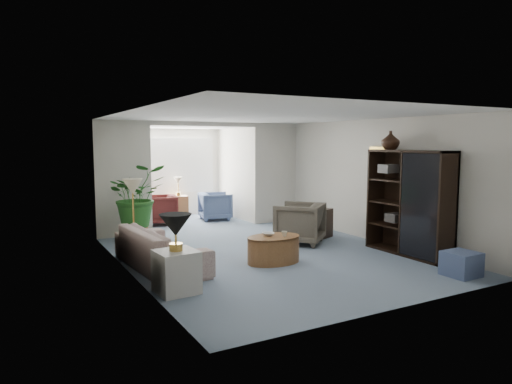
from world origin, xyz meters
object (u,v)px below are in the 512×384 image
sofa (161,248)px  end_table (176,272)px  floor_lamp (133,187)px  coffee_bowl (268,234)px  sunroom_table (179,207)px  coffee_table (274,249)px  cabinet_urn (390,140)px  sunroom_chair_blue (215,206)px  side_table_dark (319,223)px  framed_picture (381,159)px  plant_pot (138,234)px  sunroom_chair_maroon (160,210)px  ottoman (461,264)px  table_lamp (176,225)px  coffee_cup (284,234)px  wingback_chair (300,223)px  entertainment_cabinet (409,203)px

sofa → end_table: 1.37m
end_table → floor_lamp: floor_lamp is taller
coffee_bowl → sunroom_table: 5.13m
coffee_table → sunroom_table: (0.15, 5.22, 0.07)m
cabinet_urn → sunroom_chair_blue: bearing=108.2°
side_table_dark → cabinet_urn: bearing=-71.7°
framed_picture → side_table_dark: bearing=125.1°
framed_picture → floor_lamp: bearing=164.2°
plant_pot → sunroom_chair_maroon: (1.00, 1.76, 0.21)m
sunroom_table → ottoman: bearing=-75.0°
table_lamp → coffee_cup: 2.25m
end_table → plant_pot: end_table is taller
framed_picture → side_table_dark: (-0.73, 1.04, -1.39)m
sofa → sunroom_table: bearing=-27.0°
wingback_chair → sunroom_table: 4.33m
sunroom_table → sunroom_chair_blue: bearing=-45.0°
side_table_dark → floor_lamp: bearing=176.0°
framed_picture → end_table: 4.94m
framed_picture → coffee_table: bearing=-173.9°
floor_lamp → sofa: bearing=-78.9°
entertainment_cabinet → plant_pot: entertainment_cabinet is taller
sunroom_chair_blue → entertainment_cabinet: bearing=-152.6°
sofa → coffee_table: 1.88m
coffee_table → wingback_chair: 1.61m
plant_pot → sunroom_chair_blue: size_ratio=0.50×
ottoman → sofa: bearing=145.1°
end_table → sunroom_table: sunroom_table is taller
floor_lamp → cabinet_urn: cabinet_urn is taller
sofa → wingback_chair: (3.00, 0.39, 0.09)m
coffee_bowl → plant_pot: coffee_bowl is taller
sofa → cabinet_urn: bearing=-105.3°
framed_picture → sunroom_chair_blue: framed_picture is taller
coffee_bowl → entertainment_cabinet: entertainment_cabinet is taller
coffee_bowl → ottoman: 3.06m
framed_picture → coffee_cup: (-2.51, -0.39, -1.20)m
table_lamp → cabinet_urn: cabinet_urn is taller
sofa → table_lamp: 1.49m
coffee_bowl → coffee_table: bearing=-63.4°
framed_picture → coffee_bowl: framed_picture is taller
sofa → ottoman: size_ratio=4.72×
wingback_chair → entertainment_cabinet: 2.16m
cabinet_urn → sofa: bearing=168.9°
sunroom_chair_blue → sunroom_table: (-0.75, 0.75, -0.06)m
framed_picture → table_lamp: bearing=-167.8°
sofa → sunroom_chair_blue: bearing=-39.1°
wingback_chair → sunroom_table: size_ratio=1.52×
framed_picture → ottoman: (-0.56, -2.35, -1.51)m
sunroom_chair_blue → sunroom_chair_maroon: (-1.50, 0.00, 0.01)m
framed_picture → sunroom_chair_blue: (-1.76, 4.19, -1.34)m
sunroom_table → sofa: bearing=-112.7°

